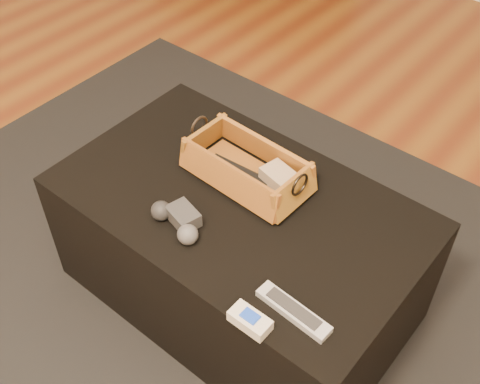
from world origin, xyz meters
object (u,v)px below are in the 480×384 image
Objects in this scene: tv_remote at (239,173)px; wicker_basket at (247,168)px; game_controller at (178,220)px; silver_remote at (293,311)px; cream_gadget at (250,320)px; ottoman at (239,250)px.

wicker_basket is at bearing 30.87° from tv_remote.
tv_remote is 1.11× the size of game_controller.
silver_remote is 0.10m from cream_gadget.
tv_remote is at bearing 130.14° from ottoman.
game_controller is at bearing 176.12° from silver_remote.
game_controller reaches higher than tv_remote.
wicker_basket is 0.25m from game_controller.
wicker_basket is 0.47m from cream_gadget.
tv_remote is 0.03m from wicker_basket.
ottoman is 0.45m from cream_gadget.
silver_remote is (0.38, -0.26, -0.01)m from tv_remote.
ottoman is at bearing -53.67° from tv_remote.
wicker_basket is 1.90× the size of silver_remote.
cream_gadget is (0.32, -0.35, -0.01)m from tv_remote.
ottoman is 5.28× the size of tv_remote.
wicker_basket reaches higher than game_controller.
tv_remote is at bearing 88.72° from game_controller.
ottoman is 0.25m from tv_remote.
tv_remote is (-0.05, 0.06, 0.23)m from ottoman.
cream_gadget is (0.27, -0.28, 0.23)m from ottoman.
tv_remote is at bearing -145.32° from wicker_basket.
cream_gadget reaches higher than ottoman.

